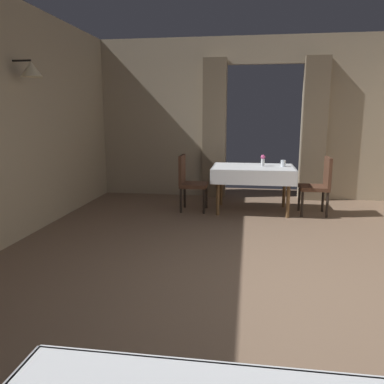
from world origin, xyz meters
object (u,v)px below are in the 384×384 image
at_px(dining_table_mid, 253,172).
at_px(flower_vase_mid, 263,160).
at_px(glass_mid_b, 283,163).
at_px(chair_mid_left, 189,180).
at_px(chair_mid_right, 319,183).

height_order(dining_table_mid, flower_vase_mid, flower_vase_mid).
relative_size(flower_vase_mid, glass_mid_b, 1.76).
relative_size(chair_mid_left, flower_vase_mid, 4.95).
bearing_deg(dining_table_mid, glass_mid_b, 7.86).
bearing_deg(chair_mid_right, glass_mid_b, 165.87).
height_order(chair_mid_left, flower_vase_mid, flower_vase_mid).
bearing_deg(chair_mid_right, dining_table_mid, 175.90).
xyz_separation_m(chair_mid_right, flower_vase_mid, (-0.90, 0.14, 0.34)).
bearing_deg(chair_mid_left, dining_table_mid, 6.03).
distance_m(dining_table_mid, chair_mid_right, 1.06).
bearing_deg(dining_table_mid, chair_mid_left, -173.97).
bearing_deg(flower_vase_mid, chair_mid_right, -8.96).
height_order(dining_table_mid, chair_mid_left, chair_mid_left).
xyz_separation_m(chair_mid_right, glass_mid_b, (-0.56, 0.14, 0.29)).
height_order(chair_mid_right, flower_vase_mid, flower_vase_mid).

